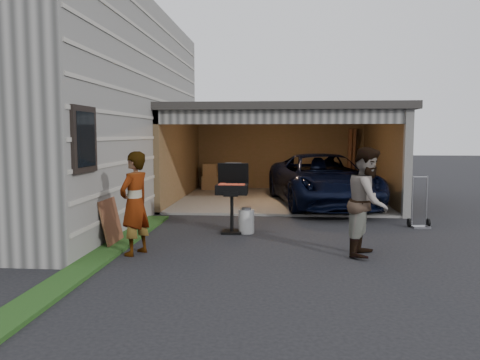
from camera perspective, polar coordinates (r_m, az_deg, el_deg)
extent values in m
plane|color=black|center=(8.58, -0.28, -8.46)|extent=(80.00, 80.00, 0.00)
cube|color=#474744|center=(14.04, -24.10, 7.83)|extent=(7.00, 11.00, 5.50)
cube|color=#193814|center=(8.14, -17.14, -9.26)|extent=(0.50, 8.00, 0.06)
cube|color=#605E59|center=(14.93, 4.85, -2.34)|extent=(6.50, 6.00, 0.06)
cube|color=#4D4124|center=(17.73, 4.90, 3.19)|extent=(6.50, 0.15, 2.70)
cube|color=#4D4124|center=(15.14, 17.01, 2.57)|extent=(0.15, 6.00, 2.70)
cube|color=#4D4124|center=(15.14, -7.23, 2.76)|extent=(0.15, 6.00, 2.70)
cube|color=#2D2B28|center=(14.81, 4.94, 8.34)|extent=(6.80, 6.30, 0.20)
cube|color=#474744|center=(11.88, 4.93, 7.68)|extent=(6.50, 0.16, 0.36)
cube|color=silver|center=(13.10, 4.93, 7.91)|extent=(6.00, 2.40, 0.06)
cube|color=#474744|center=(12.27, 19.76, 1.83)|extent=(0.20, 0.18, 2.70)
cube|color=brown|center=(17.27, -3.63, -0.32)|extent=(0.60, 0.50, 0.50)
cube|color=brown|center=(17.23, -3.63, 1.25)|extent=(0.50, 0.45, 0.45)
cube|color=brown|center=(17.15, 13.08, -0.33)|extent=(0.55, 0.50, 0.60)
cube|color=#542C1D|center=(17.71, 13.44, 2.57)|extent=(0.24, 0.43, 2.20)
imported|color=black|center=(13.61, 9.96, -0.20)|extent=(3.27, 5.59, 1.46)
imported|color=#A9B6D5|center=(8.26, -12.71, -2.80)|extent=(0.65, 0.77, 1.79)
imported|color=#4C2A1E|center=(8.31, 15.33, -2.56)|extent=(0.97, 1.09, 1.87)
cube|color=black|center=(9.96, -0.99, -6.33)|extent=(0.42, 0.42, 0.05)
cylinder|color=black|center=(9.89, -0.99, -3.92)|extent=(0.07, 0.07, 0.84)
cube|color=black|center=(9.82, -1.00, -1.16)|extent=(0.66, 0.46, 0.20)
cube|color=#59595B|center=(9.81, -1.00, -0.66)|extent=(0.60, 0.40, 0.01)
cube|color=black|center=(10.07, -0.83, 0.79)|extent=(0.66, 0.12, 0.46)
cylinder|color=silver|center=(9.91, 0.78, -5.08)|extent=(0.40, 0.40, 0.50)
cube|color=#542C1D|center=(9.14, -15.42, -4.99)|extent=(0.22, 0.79, 0.87)
cube|color=gray|center=(11.24, 21.17, -5.36)|extent=(0.40, 0.27, 0.04)
cylinder|color=black|center=(11.27, 19.92, -4.90)|extent=(0.06, 0.20, 0.19)
cylinder|color=black|center=(11.42, 21.95, -4.83)|extent=(0.06, 0.20, 0.19)
cylinder|color=gray|center=(11.21, 20.26, -2.41)|extent=(0.03, 0.03, 1.13)
cylinder|color=gray|center=(11.33, 21.79, -2.38)|extent=(0.03, 0.03, 1.13)
cylinder|color=gray|center=(11.21, 21.13, 0.33)|extent=(0.32, 0.06, 0.03)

